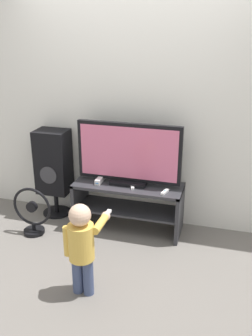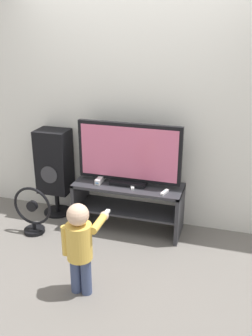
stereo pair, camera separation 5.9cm
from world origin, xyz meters
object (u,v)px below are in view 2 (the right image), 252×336
child (80,242)px  remote_primary (165,192)px  remote_secondary (132,187)px  speaker_tower (54,163)px  game_console (100,179)px  television (129,155)px  floor_fan (33,212)px

child → remote_primary: bearing=64.5°
remote_secondary → child: 1.04m
speaker_tower → game_console: bearing=-12.1°
remote_secondary → speaker_tower: bearing=169.9°
remote_primary → child: (-0.47, -0.99, -0.05)m
television → remote_secondary: 0.33m
remote_primary → floor_fan: 1.40m
game_console → floor_fan: 0.79m
child → television: bearing=86.4°
remote_secondary → television: bearing=126.1°
game_console → floor_fan: (-0.63, -0.35, -0.31)m
remote_primary → speaker_tower: bearing=171.0°
television → child: size_ratio=1.34×
television → floor_fan: 1.18m
television → child: bearing=-93.6°
game_console → speaker_tower: bearing=167.9°
game_console → child: (0.23, -1.07, -0.07)m
television → remote_primary: (0.41, -0.12, -0.31)m
speaker_tower → television: bearing=-5.3°
speaker_tower → remote_secondary: bearing=-10.1°
game_console → television: bearing=8.5°
floor_fan → remote_primary: bearing=11.5°
remote_primary → child: child is taller
remote_secondary → game_console: bearing=173.2°
game_console → remote_secondary: bearing=-6.8°
speaker_tower → floor_fan: size_ratio=1.92×
remote_primary → floor_fan: remote_primary is taller
television → remote_primary: television is taller
remote_primary → speaker_tower: size_ratio=0.13×
game_console → speaker_tower: (-0.60, 0.13, 0.07)m
television → child: television is taller
game_console → child: size_ratio=0.25×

